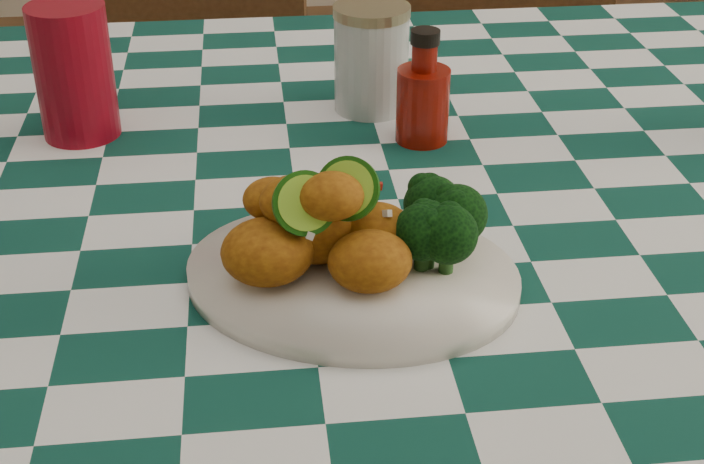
{
  "coord_description": "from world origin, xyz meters",
  "views": [
    {
      "loc": [
        -0.14,
        -0.92,
        1.27
      ],
      "look_at": [
        -0.06,
        -0.22,
        0.84
      ],
      "focal_mm": 50.0,
      "sensor_mm": 36.0,
      "label": 1
    }
  ],
  "objects_px": {
    "dining_table": "(383,444)",
    "red_tumbler": "(74,72)",
    "wooden_chair_right": "(477,133)",
    "wooden_chair_left": "(194,184)",
    "fried_chicken_pile": "(331,223)",
    "ketchup_bottle": "(423,87)",
    "mason_jar": "(371,58)",
    "plate": "(352,277)"
  },
  "relations": [
    {
      "from": "dining_table",
      "to": "red_tumbler",
      "type": "height_order",
      "value": "red_tumbler"
    },
    {
      "from": "wooden_chair_right",
      "to": "wooden_chair_left",
      "type": "bearing_deg",
      "value": -158.13
    },
    {
      "from": "fried_chicken_pile",
      "to": "ketchup_bottle",
      "type": "relative_size",
      "value": 1.15
    },
    {
      "from": "red_tumbler",
      "to": "ketchup_bottle",
      "type": "bearing_deg",
      "value": -8.67
    },
    {
      "from": "wooden_chair_left",
      "to": "mason_jar",
      "type": "bearing_deg",
      "value": -52.59
    },
    {
      "from": "red_tumbler",
      "to": "ketchup_bottle",
      "type": "height_order",
      "value": "red_tumbler"
    },
    {
      "from": "fried_chicken_pile",
      "to": "mason_jar",
      "type": "distance_m",
      "value": 0.39
    },
    {
      "from": "dining_table",
      "to": "ketchup_bottle",
      "type": "height_order",
      "value": "ketchup_bottle"
    },
    {
      "from": "plate",
      "to": "red_tumbler",
      "type": "distance_m",
      "value": 0.44
    },
    {
      "from": "fried_chicken_pile",
      "to": "wooden_chair_left",
      "type": "height_order",
      "value": "fried_chicken_pile"
    },
    {
      "from": "mason_jar",
      "to": "red_tumbler",
      "type": "bearing_deg",
      "value": -173.87
    },
    {
      "from": "dining_table",
      "to": "mason_jar",
      "type": "xyz_separation_m",
      "value": [
        0.0,
        0.17,
        0.46
      ]
    },
    {
      "from": "ketchup_bottle",
      "to": "wooden_chair_right",
      "type": "bearing_deg",
      "value": 70.31
    },
    {
      "from": "dining_table",
      "to": "wooden_chair_left",
      "type": "distance_m",
      "value": 0.74
    },
    {
      "from": "fried_chicken_pile",
      "to": "wooden_chair_right",
      "type": "relative_size",
      "value": 0.15
    },
    {
      "from": "red_tumbler",
      "to": "mason_jar",
      "type": "relative_size",
      "value": 1.19
    },
    {
      "from": "plate",
      "to": "red_tumbler",
      "type": "xyz_separation_m",
      "value": [
        -0.27,
        0.34,
        0.07
      ]
    },
    {
      "from": "red_tumbler",
      "to": "wooden_chair_right",
      "type": "bearing_deg",
      "value": 43.46
    },
    {
      "from": "mason_jar",
      "to": "fried_chicken_pile",
      "type": "bearing_deg",
      "value": -102.35
    },
    {
      "from": "wooden_chair_left",
      "to": "plate",
      "type": "bearing_deg",
      "value": -66.65
    },
    {
      "from": "red_tumbler",
      "to": "plate",
      "type": "bearing_deg",
      "value": -51.73
    },
    {
      "from": "fried_chicken_pile",
      "to": "wooden_chair_left",
      "type": "bearing_deg",
      "value": 100.78
    },
    {
      "from": "mason_jar",
      "to": "dining_table",
      "type": "bearing_deg",
      "value": -90.6
    },
    {
      "from": "fried_chicken_pile",
      "to": "ketchup_bottle",
      "type": "distance_m",
      "value": 0.31
    },
    {
      "from": "dining_table",
      "to": "plate",
      "type": "distance_m",
      "value": 0.46
    },
    {
      "from": "mason_jar",
      "to": "wooden_chair_left",
      "type": "relative_size",
      "value": 0.15
    },
    {
      "from": "ketchup_bottle",
      "to": "wooden_chair_left",
      "type": "distance_m",
      "value": 0.82
    },
    {
      "from": "ketchup_bottle",
      "to": "mason_jar",
      "type": "height_order",
      "value": "ketchup_bottle"
    },
    {
      "from": "mason_jar",
      "to": "wooden_chair_right",
      "type": "distance_m",
      "value": 0.71
    },
    {
      "from": "wooden_chair_right",
      "to": "dining_table",
      "type": "bearing_deg",
      "value": -91.15
    },
    {
      "from": "ketchup_bottle",
      "to": "mason_jar",
      "type": "relative_size",
      "value": 1.02
    },
    {
      "from": "mason_jar",
      "to": "wooden_chair_right",
      "type": "relative_size",
      "value": 0.13
    },
    {
      "from": "wooden_chair_right",
      "to": "mason_jar",
      "type": "bearing_deg",
      "value": -96.64
    },
    {
      "from": "dining_table",
      "to": "plate",
      "type": "height_order",
      "value": "plate"
    },
    {
      "from": "dining_table",
      "to": "mason_jar",
      "type": "relative_size",
      "value": 13.08
    },
    {
      "from": "wooden_chair_left",
      "to": "wooden_chair_right",
      "type": "height_order",
      "value": "wooden_chair_right"
    },
    {
      "from": "plate",
      "to": "wooden_chair_left",
      "type": "bearing_deg",
      "value": 101.86
    },
    {
      "from": "red_tumbler",
      "to": "dining_table",
      "type": "bearing_deg",
      "value": -21.0
    },
    {
      "from": "ketchup_bottle",
      "to": "wooden_chair_right",
      "type": "relative_size",
      "value": 0.13
    },
    {
      "from": "plate",
      "to": "wooden_chair_right",
      "type": "height_order",
      "value": "wooden_chair_right"
    },
    {
      "from": "fried_chicken_pile",
      "to": "mason_jar",
      "type": "relative_size",
      "value": 1.16
    },
    {
      "from": "dining_table",
      "to": "fried_chicken_pile",
      "type": "height_order",
      "value": "fried_chicken_pile"
    }
  ]
}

